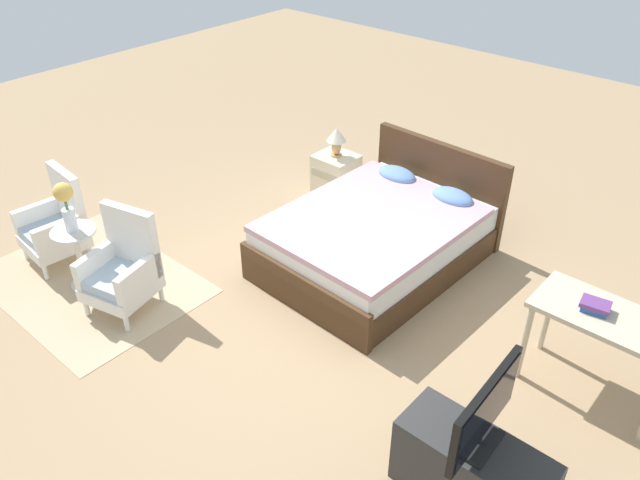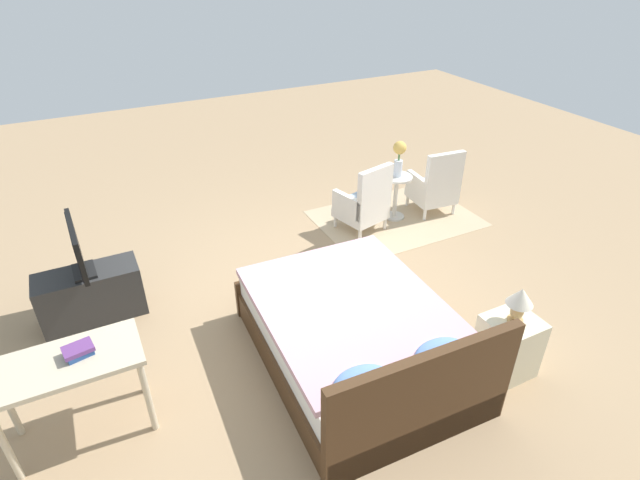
% 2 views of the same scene
% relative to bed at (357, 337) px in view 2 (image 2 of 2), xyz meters
% --- Properties ---
extents(ground_plane, '(16.00, 16.00, 0.00)m').
position_rel_bed_xyz_m(ground_plane, '(0.02, -1.03, -0.30)').
color(ground_plane, '#A38460').
extents(floor_rug, '(2.10, 1.50, 0.01)m').
position_rel_bed_xyz_m(floor_rug, '(-1.85, -2.08, -0.29)').
color(floor_rug, tan).
rests_on(floor_rug, ground_plane).
extents(bed, '(1.64, 2.17, 0.96)m').
position_rel_bed_xyz_m(bed, '(0.00, 0.00, 0.00)').
color(bed, '#472D19').
rests_on(bed, ground_plane).
extents(armchair_by_window_left, '(0.59, 0.59, 0.92)m').
position_rel_bed_xyz_m(armchair_by_window_left, '(-2.42, -2.03, 0.08)').
color(armchair_by_window_left, white).
rests_on(armchair_by_window_left, floor_rug).
extents(armchair_by_window_right, '(0.66, 0.66, 0.92)m').
position_rel_bed_xyz_m(armchair_by_window_right, '(-1.29, -2.03, 0.08)').
color(armchair_by_window_right, white).
rests_on(armchair_by_window_right, floor_rug).
extents(side_table, '(0.40, 0.40, 0.61)m').
position_rel_bed_xyz_m(side_table, '(-1.85, -2.13, 0.09)').
color(side_table, beige).
rests_on(side_table, ground_plane).
extents(flower_vase, '(0.17, 0.17, 0.48)m').
position_rel_bed_xyz_m(flower_vase, '(-1.85, -2.13, 0.61)').
color(flower_vase, silver).
rests_on(flower_vase, side_table).
extents(nightstand, '(0.44, 0.41, 0.57)m').
position_rel_bed_xyz_m(nightstand, '(-1.12, 0.67, -0.01)').
color(nightstand, beige).
rests_on(nightstand, ground_plane).
extents(table_lamp, '(0.22, 0.22, 0.33)m').
position_rel_bed_xyz_m(table_lamp, '(-1.12, 0.67, 0.49)').
color(table_lamp, tan).
rests_on(table_lamp, nightstand).
extents(tv_stand, '(0.96, 0.40, 0.54)m').
position_rel_bed_xyz_m(tv_stand, '(2.02, -1.75, -0.03)').
color(tv_stand, '#2D2D2D').
rests_on(tv_stand, ground_plane).
extents(tv_flatscreen, '(0.21, 0.76, 0.52)m').
position_rel_bed_xyz_m(tv_flatscreen, '(2.02, -1.75, 0.51)').
color(tv_flatscreen, black).
rests_on(tv_flatscreen, tv_stand).
extents(vanity_desk, '(1.04, 0.52, 0.75)m').
position_rel_bed_xyz_m(vanity_desk, '(2.23, -0.31, 0.34)').
color(vanity_desk, beige).
rests_on(vanity_desk, ground_plane).
extents(book_stack, '(0.22, 0.18, 0.07)m').
position_rel_bed_xyz_m(book_stack, '(2.12, -0.33, 0.48)').
color(book_stack, '#284C8E').
rests_on(book_stack, vanity_desk).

